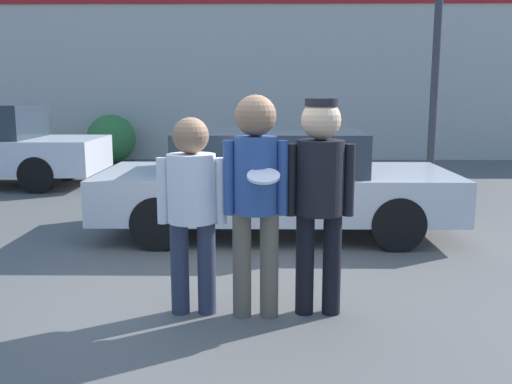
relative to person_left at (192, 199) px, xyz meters
name	(u,v)px	position (x,y,z in m)	size (l,w,h in m)	color
ground_plane	(235,299)	(0.32, 0.32, -0.96)	(56.00, 56.00, 0.00)	#5B5956
storefront_building	(255,77)	(0.32, 10.77, 1.22)	(24.00, 0.22, 4.31)	beige
person_left	(192,199)	(0.00, 0.00, 0.00)	(0.56, 0.39, 1.61)	#2D3347
person_middle_with_frisbee	(256,186)	(0.51, -0.06, 0.11)	(0.51, 0.53, 1.79)	#665B4C
person_right	(320,185)	(1.02, 0.01, 0.11)	(0.55, 0.38, 1.76)	black
parked_car_near	(274,181)	(0.71, 2.75, -0.29)	(4.44, 1.90, 1.32)	silver
shrub	(111,139)	(-3.31, 9.97, -0.35)	(1.22, 1.22, 1.22)	#387A3D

